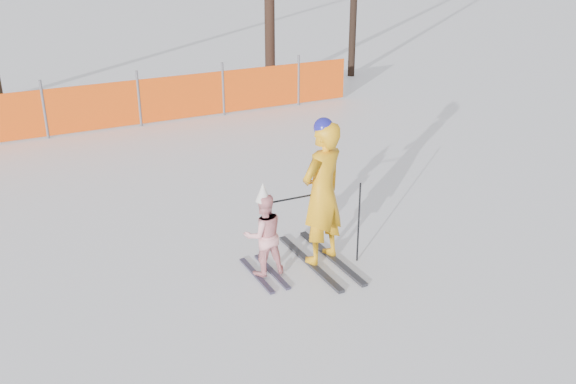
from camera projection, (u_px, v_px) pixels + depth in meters
name	position (u px, v px, depth m)	size (l,w,h in m)	color
ground	(305.00, 277.00, 8.27)	(120.00, 120.00, 0.00)	white
adult	(322.00, 193.00, 8.26)	(0.82, 1.66, 2.01)	black
child	(264.00, 234.00, 8.10)	(0.56, 0.97, 1.28)	black
ski_poles	(337.00, 215.00, 8.33)	(1.16, 0.25, 1.13)	black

